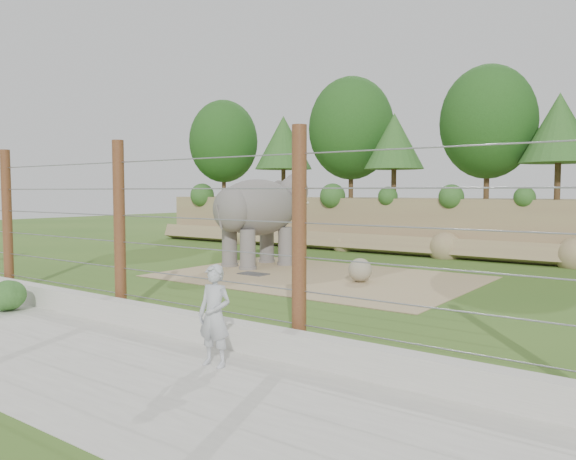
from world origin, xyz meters
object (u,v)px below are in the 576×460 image
Objects in this scene: barrier_fence at (120,229)px; zookeeper at (215,315)px; stone_ball at (360,270)px; elephant at (258,221)px.

barrier_fence is 4.75m from zookeeper.
stone_ball is 0.04× the size of barrier_fence.
barrier_fence is at bearing -59.53° from elephant.
elephant is 0.21× the size of barrier_fence.
zookeeper is at bearing -42.11° from elephant.
barrier_fence is at bearing 154.67° from zookeeper.
elephant is 8.89m from barrier_fence.
elephant is 2.57× the size of zookeeper.
barrier_fence is at bearing -106.61° from stone_ball.
zookeeper is (7.19, -9.90, -0.88)m from elephant.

